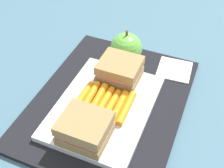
{
  "coord_description": "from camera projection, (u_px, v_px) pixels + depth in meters",
  "views": [
    {
      "loc": [
        -0.36,
        -0.16,
        0.43
      ],
      "look_at": [
        0.01,
        0.0,
        0.04
      ],
      "focal_mm": 47.26,
      "sensor_mm": 36.0,
      "label": 1
    }
  ],
  "objects": [
    {
      "name": "sandwich_half_right",
      "position": [
        120.0,
        70.0,
        0.59
      ],
      "size": [
        0.07,
        0.08,
        0.04
      ],
      "color": "#9E7A4C",
      "rests_on": "food_tray"
    },
    {
      "name": "lunchbag_mat",
      "position": [
        110.0,
        102.0,
        0.58
      ],
      "size": [
        0.36,
        0.28,
        0.01
      ],
      "primitive_type": "cube",
      "color": "black",
      "rests_on": "ground_plane"
    },
    {
      "name": "sandwich_half_left",
      "position": [
        85.0,
        128.0,
        0.48
      ],
      "size": [
        0.07,
        0.08,
        0.04
      ],
      "color": "#9E7A4C",
      "rests_on": "food_tray"
    },
    {
      "name": "apple",
      "position": [
        126.0,
        49.0,
        0.64
      ],
      "size": [
        0.07,
        0.07,
        0.08
      ],
      "color": "#66B742",
      "rests_on": "lunchbag_mat"
    },
    {
      "name": "ground_plane",
      "position": [
        110.0,
        103.0,
        0.58
      ],
      "size": [
        2.4,
        2.4,
        0.0
      ],
      "primitive_type": "plane",
      "color": "#42667A"
    },
    {
      "name": "food_tray",
      "position": [
        104.0,
        107.0,
        0.55
      ],
      "size": [
        0.23,
        0.17,
        0.01
      ],
      "primitive_type": "cube",
      "color": "white",
      "rests_on": "lunchbag_mat"
    },
    {
      "name": "paper_napkin",
      "position": [
        174.0,
        70.0,
        0.64
      ],
      "size": [
        0.07,
        0.07,
        0.0
      ],
      "primitive_type": "cube",
      "rotation": [
        0.0,
        0.0,
        0.07
      ],
      "color": "white",
      "rests_on": "lunchbag_mat"
    },
    {
      "name": "carrot_sticks_bundle",
      "position": [
        104.0,
        102.0,
        0.55
      ],
      "size": [
        0.08,
        0.1,
        0.02
      ],
      "color": "orange",
      "rests_on": "food_tray"
    }
  ]
}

